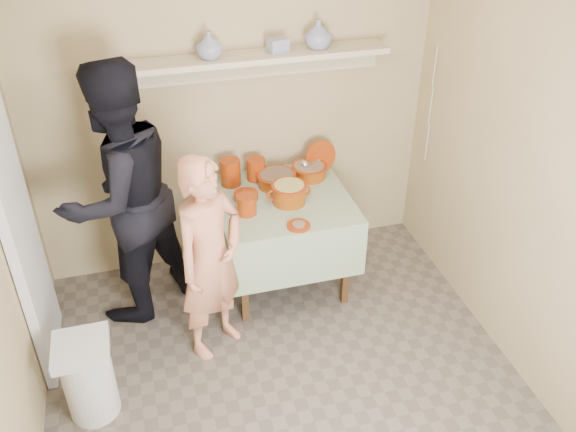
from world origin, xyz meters
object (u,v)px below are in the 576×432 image
object	(u,v)px
person_helper	(121,197)
trash_bin	(88,378)
serving_table	(282,211)
cazuela_rice	(289,192)
person_cook	(211,260)

from	to	relation	value
person_helper	trash_bin	world-z (taller)	person_helper
trash_bin	serving_table	bearing A→B (deg)	32.65
person_helper	cazuela_rice	size ratio (longest dim) A/B	5.72
person_helper	serving_table	size ratio (longest dim) A/B	1.94
person_cook	serving_table	bearing A→B (deg)	6.18
person_cook	trash_bin	xyz separation A→B (m)	(-0.83, -0.37, -0.44)
serving_table	person_cook	bearing A→B (deg)	-138.05
person_cook	trash_bin	distance (m)	1.01
serving_table	trash_bin	xyz separation A→B (m)	(-1.44, -0.93, -0.36)
person_cook	cazuela_rice	size ratio (longest dim) A/B	4.40
serving_table	trash_bin	size ratio (longest dim) A/B	1.74
serving_table	cazuela_rice	distance (m)	0.22
trash_bin	person_cook	bearing A→B (deg)	24.15
cazuela_rice	serving_table	bearing A→B (deg)	112.11
person_cook	person_helper	xyz separation A→B (m)	(-0.50, 0.56, 0.22)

